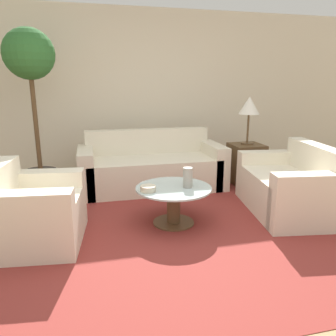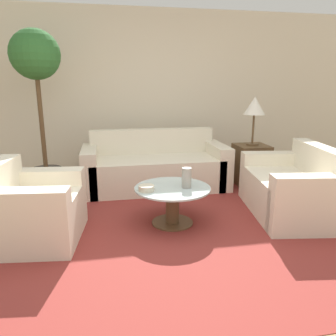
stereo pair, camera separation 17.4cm
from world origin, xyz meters
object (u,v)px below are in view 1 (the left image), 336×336
at_px(vase, 188,178).
at_px(bowl, 148,189).
at_px(coffee_table, 174,200).
at_px(table_lamp, 249,107).
at_px(sofa_main, 151,168).
at_px(potted_plant, 31,78).
at_px(loveseat, 292,188).
at_px(armchair, 31,214).

xyz_separation_m(vase, bowl, (-0.42, -0.04, -0.08)).
height_order(coffee_table, bowl, bowl).
relative_size(vase, bowl, 1.32).
bearing_deg(table_lamp, sofa_main, 174.37).
relative_size(sofa_main, table_lamp, 2.91).
bearing_deg(potted_plant, sofa_main, -5.62).
height_order(sofa_main, potted_plant, potted_plant).
bearing_deg(loveseat, vase, -79.28).
bearing_deg(vase, coffee_table, 166.38).
bearing_deg(bowl, vase, 4.84).
xyz_separation_m(sofa_main, loveseat, (1.40, -1.31, 0.00)).
bearing_deg(vase, potted_plant, 137.45).
bearing_deg(bowl, sofa_main, 78.07).
relative_size(table_lamp, bowl, 4.33).
xyz_separation_m(potted_plant, vase, (1.64, -1.51, -1.01)).
bearing_deg(sofa_main, coffee_table, -90.54).
bearing_deg(vase, sofa_main, 95.44).
height_order(armchair, potted_plant, potted_plant).
bearing_deg(armchair, table_lamp, -58.62).
bearing_deg(potted_plant, table_lamp, -5.62).
xyz_separation_m(loveseat, bowl, (-1.70, -0.09, 0.15)).
xyz_separation_m(coffee_table, vase, (0.14, -0.03, 0.25)).
height_order(coffee_table, vase, vase).
bearing_deg(table_lamp, potted_plant, 174.38).
xyz_separation_m(armchair, vase, (1.53, 0.08, 0.23)).
bearing_deg(loveseat, table_lamp, -171.66).
distance_m(coffee_table, vase, 0.29).
bearing_deg(potted_plant, armchair, -85.90).
bearing_deg(potted_plant, loveseat, -26.54).
bearing_deg(bowl, coffee_table, 13.98).
height_order(potted_plant, vase, potted_plant).
distance_m(coffee_table, potted_plant, 2.45).
bearing_deg(armchair, coffee_table, -78.81).
bearing_deg(bowl, potted_plant, 128.29).
relative_size(armchair, vase, 4.53).
distance_m(sofa_main, loveseat, 1.92).
height_order(sofa_main, table_lamp, table_lamp).
height_order(table_lamp, vase, table_lamp).
bearing_deg(armchair, vase, -80.52).
distance_m(loveseat, coffee_table, 1.42).
height_order(sofa_main, coffee_table, sofa_main).
bearing_deg(armchair, potted_plant, 10.69).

